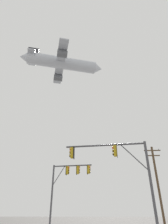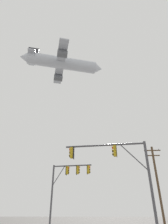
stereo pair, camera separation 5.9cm
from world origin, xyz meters
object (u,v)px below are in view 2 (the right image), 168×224
(airplane, at_px, (62,63))
(signal_pole_far, at_px, (68,178))
(signal_pole_near, at_px, (118,163))
(utility_pole, at_px, (157,181))

(airplane, bearing_deg, signal_pole_far, -74.96)
(signal_pole_near, relative_size, signal_pole_far, 1.02)
(signal_pole_near, xyz_separation_m, airplane, (-11.08, 30.06, 38.30))
(signal_pole_near, distance_m, signal_pole_far, 9.03)
(signal_pole_near, relative_size, utility_pole, 0.71)
(utility_pole, xyz_separation_m, airplane, (-17.16, 19.75, 38.30))
(airplane, bearing_deg, utility_pole, -49.02)
(signal_pole_near, distance_m, airplane, 49.93)
(signal_pole_far, height_order, utility_pole, utility_pole)
(utility_pole, relative_size, airplane, 0.36)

